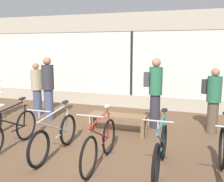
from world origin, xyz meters
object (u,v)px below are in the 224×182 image
Objects in this scene: bicycle_center_left at (55,136)px; customer_near_bench at (37,88)px; bicycle_left at (11,130)px; customer_mid_floor at (155,91)px; customer_by_window at (213,98)px; bicycle_right at (160,150)px; customer_near_rack at (48,87)px; bicycle_center_right at (100,143)px; display_bench at (117,118)px.

customer_near_bench is (-2.08, 2.45, 0.47)m from bicycle_center_left.
bicycle_left is 1.08× the size of customer_near_bench.
customer_mid_floor is 3.67m from customer_near_bench.
customer_by_window reaches higher than bicycle_left.
customer_near_rack reaches higher than bicycle_right.
customer_mid_floor reaches higher than bicycle_center_left.
bicycle_center_right reaches higher than bicycle_left.
bicycle_center_left is at bearing 179.86° from bicycle_right.
customer_near_bench is (-4.11, 2.45, 0.47)m from bicycle_right.
customer_by_window is (2.19, 0.76, 0.48)m from display_bench.
customer_by_window is at bearing 2.66° from customer_mid_floor.
bicycle_right is 1.04× the size of customer_by_window.
bicycle_left is 1.04m from bicycle_center_left.
display_bench is 1.21m from customer_mid_floor.
bicycle_center_right is 1.02× the size of bicycle_right.
bicycle_center_right is at bearing -174.17° from bicycle_right.
bicycle_right is (3.08, 0.01, -0.02)m from bicycle_left.
customer_near_rack is (-0.40, 2.10, 0.57)m from bicycle_left.
customer_by_window is at bearing 19.22° from display_bench.
customer_near_bench reaches higher than bicycle_center_right.
customer_near_rack is at bearing 148.96° from bicycle_right.
bicycle_center_right is 1.05× the size of customer_near_bench.
bicycle_left is at bearing -179.38° from bicycle_center_left.
customer_mid_floor is at bearing -2.98° from customer_near_bench.
bicycle_center_left is at bearing -49.65° from customer_near_bench.
bicycle_center_right is 0.93× the size of customer_mid_floor.
bicycle_left reaches higher than display_bench.
customer_near_rack is at bearing -176.85° from customer_mid_floor.
customer_near_rack is (-2.24, 0.53, 0.58)m from display_bench.
customer_by_window reaches higher than display_bench.
bicycle_right is 4.81m from customer_near_bench.
bicycle_left is 3.08m from bicycle_right.
display_bench is 2.37m from customer_by_window.
bicycle_left is 4.68m from customer_by_window.
bicycle_right is 0.92× the size of customer_near_rack.
customer_near_bench is at bearing 149.20° from bicycle_right.
bicycle_center_left is 1.24× the size of display_bench.
customer_near_rack is at bearing -177.01° from customer_by_window.
customer_by_window reaches higher than bicycle_center_left.
display_bench is 0.77× the size of customer_mid_floor.
display_bench is (-0.19, 1.67, -0.01)m from bicycle_center_right.
bicycle_left is 2.03m from bicycle_center_right.
customer_mid_floor is (1.58, 2.26, 0.61)m from bicycle_center_left.
customer_near_rack is at bearing 166.65° from display_bench.
customer_mid_floor is 1.13× the size of customer_near_bench.
customer_near_bench reaches higher than bicycle_right.
customer_by_window is 0.88× the size of customer_mid_floor.
bicycle_center_right is 3.33m from customer_near_rack.
bicycle_center_right is at bearing -42.20° from customer_near_rack.
customer_near_bench is (-1.03, 2.46, 0.46)m from bicycle_left.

